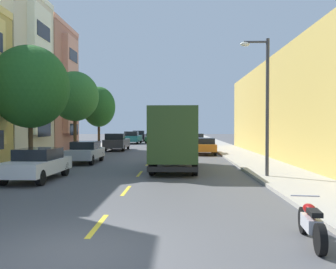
{
  "coord_description": "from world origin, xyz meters",
  "views": [
    {
      "loc": [
        1.98,
        -7.09,
        2.44
      ],
      "look_at": [
        1.08,
        25.55,
        1.72
      ],
      "focal_mm": 40.03,
      "sensor_mm": 36.0,
      "label": 1
    }
  ],
  "objects_px": {
    "parked_sedan_silver": "(85,152)",
    "parked_pickup_black": "(139,136)",
    "parked_sedan_white": "(37,164)",
    "street_lamp": "(264,96)",
    "delivery_box_truck": "(175,135)",
    "moving_forest_sedan": "(152,138)",
    "street_tree_third": "(75,96)",
    "parked_motorcycle": "(311,224)",
    "street_tree_second": "(30,87)",
    "street_tree_farthest": "(99,107)",
    "parked_pickup_charcoal": "(117,142)",
    "parked_wagon_sky": "(196,139)",
    "parked_sedan_navy": "(195,138)",
    "parked_sedan_orange": "(205,146)",
    "parked_sedan_red": "(192,137)",
    "parked_pickup_teal": "(133,138)"
  },
  "relations": [
    {
      "from": "street_tree_farthest",
      "to": "parked_sedan_red",
      "type": "bearing_deg",
      "value": 62.94
    },
    {
      "from": "delivery_box_truck",
      "to": "parked_wagon_sky",
      "type": "xyz_separation_m",
      "value": [
        2.53,
        27.59,
        -1.13
      ]
    },
    {
      "from": "delivery_box_truck",
      "to": "parked_pickup_black",
      "type": "bearing_deg",
      "value": 98.77
    },
    {
      "from": "parked_wagon_sky",
      "to": "parked_motorcycle",
      "type": "xyz_separation_m",
      "value": [
        0.42,
        -40.74,
        -0.39
      ]
    },
    {
      "from": "parked_sedan_silver",
      "to": "parked_sedan_white",
      "type": "xyz_separation_m",
      "value": [
        -0.17,
        -8.03,
        0.0
      ]
    },
    {
      "from": "parked_pickup_black",
      "to": "parked_pickup_charcoal",
      "type": "distance_m",
      "value": 23.71
    },
    {
      "from": "street_lamp",
      "to": "parked_wagon_sky",
      "type": "height_order",
      "value": "street_lamp"
    },
    {
      "from": "parked_sedan_orange",
      "to": "parked_pickup_charcoal",
      "type": "bearing_deg",
      "value": 149.74
    },
    {
      "from": "street_tree_farthest",
      "to": "parked_motorcycle",
      "type": "bearing_deg",
      "value": -70.46
    },
    {
      "from": "street_tree_farthest",
      "to": "moving_forest_sedan",
      "type": "height_order",
      "value": "street_tree_farthest"
    },
    {
      "from": "street_tree_farthest",
      "to": "delivery_box_truck",
      "type": "distance_m",
      "value": 20.19
    },
    {
      "from": "street_tree_farthest",
      "to": "parked_pickup_charcoal",
      "type": "height_order",
      "value": "street_tree_farthest"
    },
    {
      "from": "parked_sedan_white",
      "to": "moving_forest_sedan",
      "type": "height_order",
      "value": "same"
    },
    {
      "from": "street_lamp",
      "to": "parked_pickup_charcoal",
      "type": "height_order",
      "value": "street_lamp"
    },
    {
      "from": "delivery_box_truck",
      "to": "parked_motorcycle",
      "type": "xyz_separation_m",
      "value": [
        2.96,
        -13.15,
        -1.52
      ]
    },
    {
      "from": "parked_sedan_white",
      "to": "street_lamp",
      "type": "bearing_deg",
      "value": 3.83
    },
    {
      "from": "parked_sedan_orange",
      "to": "street_tree_farthest",
      "type": "bearing_deg",
      "value": 147.75
    },
    {
      "from": "parked_pickup_teal",
      "to": "parked_sedan_white",
      "type": "height_order",
      "value": "parked_pickup_teal"
    },
    {
      "from": "moving_forest_sedan",
      "to": "street_lamp",
      "type": "bearing_deg",
      "value": -78.16
    },
    {
      "from": "street_tree_farthest",
      "to": "parked_pickup_black",
      "type": "relative_size",
      "value": 1.21
    },
    {
      "from": "street_tree_farthest",
      "to": "moving_forest_sedan",
      "type": "distance_m",
      "value": 16.2
    },
    {
      "from": "parked_sedan_silver",
      "to": "parked_pickup_black",
      "type": "xyz_separation_m",
      "value": [
        -0.17,
        36.42,
        0.08
      ]
    },
    {
      "from": "parked_wagon_sky",
      "to": "parked_sedan_red",
      "type": "height_order",
      "value": "parked_wagon_sky"
    },
    {
      "from": "street_lamp",
      "to": "parked_wagon_sky",
      "type": "distance_m",
      "value": 31.33
    },
    {
      "from": "street_tree_second",
      "to": "parked_sedan_silver",
      "type": "bearing_deg",
      "value": 60.27
    },
    {
      "from": "street_tree_third",
      "to": "parked_sedan_white",
      "type": "distance_m",
      "value": 14.14
    },
    {
      "from": "street_tree_third",
      "to": "street_lamp",
      "type": "xyz_separation_m",
      "value": [
        12.34,
        -12.69,
        -1.02
      ]
    },
    {
      "from": "parked_sedan_orange",
      "to": "parked_sedan_navy",
      "type": "relative_size",
      "value": 1.01
    },
    {
      "from": "street_tree_third",
      "to": "parked_sedan_orange",
      "type": "height_order",
      "value": "street_tree_third"
    },
    {
      "from": "street_tree_third",
      "to": "parked_sedan_navy",
      "type": "bearing_deg",
      "value": 65.84
    },
    {
      "from": "street_lamp",
      "to": "parked_motorcycle",
      "type": "distance_m",
      "value": 10.26
    },
    {
      "from": "parked_sedan_white",
      "to": "parked_sedan_orange",
      "type": "height_order",
      "value": "same"
    },
    {
      "from": "street_tree_second",
      "to": "parked_pickup_teal",
      "type": "xyz_separation_m",
      "value": [
        2.0,
        31.13,
        -3.84
      ]
    },
    {
      "from": "street_tree_third",
      "to": "street_lamp",
      "type": "relative_size",
      "value": 1.06
    },
    {
      "from": "parked_sedan_silver",
      "to": "delivery_box_truck",
      "type": "bearing_deg",
      "value": -32.09
    },
    {
      "from": "delivery_box_truck",
      "to": "parked_pickup_charcoal",
      "type": "relative_size",
      "value": 1.49
    },
    {
      "from": "street_tree_third",
      "to": "street_lamp",
      "type": "bearing_deg",
      "value": -45.8
    },
    {
      "from": "parked_sedan_silver",
      "to": "parked_pickup_black",
      "type": "distance_m",
      "value": 36.42
    },
    {
      "from": "delivery_box_truck",
      "to": "parked_pickup_black",
      "type": "height_order",
      "value": "delivery_box_truck"
    },
    {
      "from": "parked_pickup_charcoal",
      "to": "moving_forest_sedan",
      "type": "distance_m",
      "value": 17.03
    },
    {
      "from": "street_tree_second",
      "to": "parked_wagon_sky",
      "type": "relative_size",
      "value": 1.45
    },
    {
      "from": "street_tree_farthest",
      "to": "parked_pickup_charcoal",
      "type": "xyz_separation_m",
      "value": [
        2.18,
        -1.78,
        -3.66
      ]
    },
    {
      "from": "street_tree_second",
      "to": "parked_sedan_white",
      "type": "relative_size",
      "value": 1.51
    },
    {
      "from": "parked_motorcycle",
      "to": "parked_pickup_black",
      "type": "bearing_deg",
      "value": 99.74
    },
    {
      "from": "parked_wagon_sky",
      "to": "parked_sedan_red",
      "type": "xyz_separation_m",
      "value": [
        -0.1,
        11.5,
        -0.05
      ]
    },
    {
      "from": "delivery_box_truck",
      "to": "parked_sedan_orange",
      "type": "bearing_deg",
      "value": 77.81
    },
    {
      "from": "parked_sedan_navy",
      "to": "moving_forest_sedan",
      "type": "distance_m",
      "value": 6.27
    },
    {
      "from": "parked_sedan_silver",
      "to": "parked_sedan_red",
      "type": "bearing_deg",
      "value": 76.51
    },
    {
      "from": "parked_motorcycle",
      "to": "street_tree_second",
      "type": "bearing_deg",
      "value": 130.3
    },
    {
      "from": "delivery_box_truck",
      "to": "moving_forest_sedan",
      "type": "xyz_separation_m",
      "value": [
        -3.59,
        33.35,
        -1.18
      ]
    }
  ]
}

